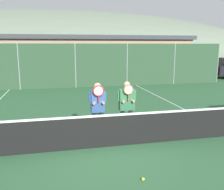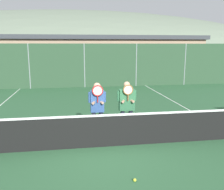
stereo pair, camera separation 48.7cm
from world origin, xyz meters
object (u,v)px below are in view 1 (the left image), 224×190
car_right_of_center (182,68)px  tennis_ball_on_court (143,179)px  car_center (118,70)px  car_left_of_center (46,71)px  player_center_left (127,104)px  player_leftmost (98,106)px

car_right_of_center → tennis_ball_on_court: (-8.39, -14.18, -0.91)m
car_center → car_right_of_center: 5.35m
car_center → car_right_of_center: size_ratio=1.03×
car_left_of_center → tennis_ball_on_court: 14.67m
player_center_left → car_right_of_center: (7.99, 11.48, -0.07)m
player_center_left → car_right_of_center: car_right_of_center is taller
player_leftmost → car_right_of_center: size_ratio=0.39×
car_center → tennis_ball_on_court: car_center is taller
player_center_left → tennis_ball_on_court: 2.90m
car_center → player_leftmost: bearing=-106.6°
player_center_left → car_center: bearing=77.4°
player_leftmost → tennis_ball_on_court: bearing=-79.1°
car_left_of_center → car_right_of_center: size_ratio=1.06×
car_left_of_center → car_right_of_center: bearing=-1.4°
player_leftmost → car_center: player_leftmost is taller
player_center_left → car_left_of_center: 12.08m
car_left_of_center → tennis_ball_on_court: size_ratio=69.23×
player_center_left → car_center: (2.66, 11.94, -0.16)m
car_left_of_center → player_center_left: bearing=-76.5°
car_center → car_right_of_center: bearing=-4.9°
player_center_left → car_center: size_ratio=0.38×
car_left_of_center → car_center: bearing=1.9°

